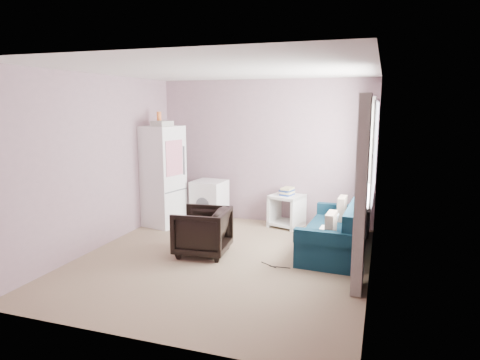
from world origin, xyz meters
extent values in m
cube|color=#937B60|center=(0.00, 0.00, -0.01)|extent=(3.80, 4.20, 0.02)
cube|color=silver|center=(0.00, 0.00, 2.51)|extent=(3.80, 4.20, 0.02)
cube|color=gray|center=(0.00, 2.11, 1.25)|extent=(3.80, 0.02, 2.50)
cube|color=gray|center=(0.00, -2.11, 1.25)|extent=(3.80, 0.02, 2.50)
cube|color=gray|center=(-1.91, 0.00, 1.25)|extent=(0.02, 4.20, 2.50)
cube|color=gray|center=(1.91, 0.00, 1.25)|extent=(0.02, 4.20, 2.50)
cube|color=white|center=(1.89, 0.70, 1.50)|extent=(0.01, 1.60, 1.20)
imported|color=black|center=(-0.35, 0.14, 0.36)|extent=(0.72, 0.76, 0.72)
cube|color=white|center=(-1.58, 1.28, 0.86)|extent=(0.71, 0.71, 1.72)
cube|color=#595B62|center=(-1.29, 1.21, 0.64)|extent=(0.13, 0.54, 0.02)
cube|color=#595B62|center=(-1.24, 1.42, 1.13)|extent=(0.03, 0.03, 0.49)
cube|color=white|center=(-1.29, 1.18, 1.20)|extent=(0.10, 0.40, 0.59)
cylinder|color=orange|center=(-1.65, 1.35, 1.83)|extent=(0.09, 0.09, 0.24)
cube|color=#BBBAB0|center=(-1.49, 1.16, 1.76)|extent=(0.31, 0.34, 0.09)
cube|color=white|center=(-0.88, 1.68, 0.38)|extent=(0.57, 0.57, 0.75)
cube|color=#595B62|center=(-0.88, 1.66, 0.73)|extent=(0.53, 0.51, 0.04)
cylinder|color=#595B62|center=(-0.90, 1.41, 0.38)|extent=(0.25, 0.03, 0.25)
cube|color=white|center=(0.47, 1.86, 0.53)|extent=(0.62, 0.62, 0.04)
cube|color=white|center=(0.47, 1.86, 0.07)|extent=(0.62, 0.62, 0.04)
cube|color=white|center=(0.25, 1.93, 0.28)|extent=(0.19, 0.49, 0.55)
cube|color=white|center=(0.69, 1.80, 0.28)|extent=(0.19, 0.49, 0.55)
cube|color=#244297|center=(0.47, 1.86, 0.57)|extent=(0.23, 0.28, 0.03)
cube|color=beige|center=(0.48, 1.86, 0.60)|extent=(0.21, 0.27, 0.03)
cube|color=#244297|center=(0.46, 1.87, 0.63)|extent=(0.24, 0.29, 0.03)
cube|color=beige|center=(0.48, 1.85, 0.67)|extent=(0.21, 0.27, 0.03)
cube|color=#0E3143|center=(1.37, 0.79, 0.18)|extent=(0.82, 1.62, 0.35)
cube|color=#0E3143|center=(1.67, 0.77, 0.55)|extent=(0.23, 1.59, 0.39)
cube|color=#0E3143|center=(1.34, 0.02, 0.44)|extent=(0.75, 0.16, 0.18)
cube|color=#0E3143|center=(1.41, 1.55, 0.44)|extent=(0.75, 0.16, 0.18)
cube|color=#BEA590|center=(1.40, 0.28, 0.53)|extent=(0.12, 0.36, 0.35)
cube|color=#BEA590|center=(1.44, 1.30, 0.53)|extent=(0.12, 0.36, 0.35)
cube|color=white|center=(1.30, 0.70, 0.36)|extent=(0.22, 0.30, 0.02)
cube|color=silver|center=(1.41, 0.70, 0.46)|extent=(0.07, 0.29, 0.19)
cube|color=white|center=(1.82, 0.70, 0.87)|extent=(0.14, 1.70, 0.04)
cube|color=white|center=(1.87, 0.70, 0.90)|extent=(0.02, 1.68, 0.05)
cube|color=white|center=(1.87, 0.70, 1.50)|extent=(0.02, 1.68, 0.05)
cube|color=white|center=(1.87, 0.70, 2.10)|extent=(0.02, 1.68, 0.05)
cube|color=white|center=(1.87, -0.10, 1.50)|extent=(0.02, 0.05, 1.20)
cube|color=white|center=(1.87, 0.43, 1.50)|extent=(0.02, 0.05, 1.20)
cube|color=white|center=(1.87, 0.97, 1.50)|extent=(0.02, 0.05, 1.20)
cube|color=white|center=(1.87, 1.50, 1.50)|extent=(0.02, 0.05, 1.20)
cube|color=beige|center=(1.78, -0.38, 1.10)|extent=(0.12, 0.46, 2.18)
cube|color=beige|center=(1.78, 1.78, 1.10)|extent=(0.12, 0.46, 2.18)
cylinder|color=black|center=(0.80, -0.02, 0.01)|extent=(0.27, 0.03, 0.01)
cylinder|color=black|center=(0.64, 0.01, 0.01)|extent=(0.24, 0.15, 0.01)
camera|label=1|loc=(1.98, -5.14, 2.07)|focal=32.00mm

